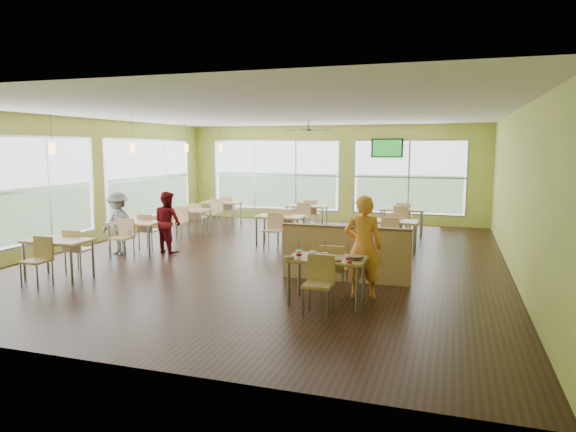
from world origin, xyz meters
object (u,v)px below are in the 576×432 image
object	(u,v)px
food_basket	(355,257)
man_plaid	(363,247)
main_table	(327,265)
half_wall_divider	(345,254)

from	to	relation	value
food_basket	man_plaid	bearing A→B (deg)	86.89
main_table	half_wall_divider	xyz separation A→B (m)	(0.00, 1.45, -0.11)
half_wall_divider	food_basket	bearing A→B (deg)	-72.84
man_plaid	food_basket	distance (m)	0.55
half_wall_divider	man_plaid	distance (m)	1.09
main_table	food_basket	size ratio (longest dim) A/B	5.81
half_wall_divider	food_basket	distance (m)	1.55
man_plaid	half_wall_divider	bearing A→B (deg)	-68.37
main_table	food_basket	xyz separation A→B (m)	(0.45, -0.01, 0.15)
main_table	man_plaid	distance (m)	0.75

